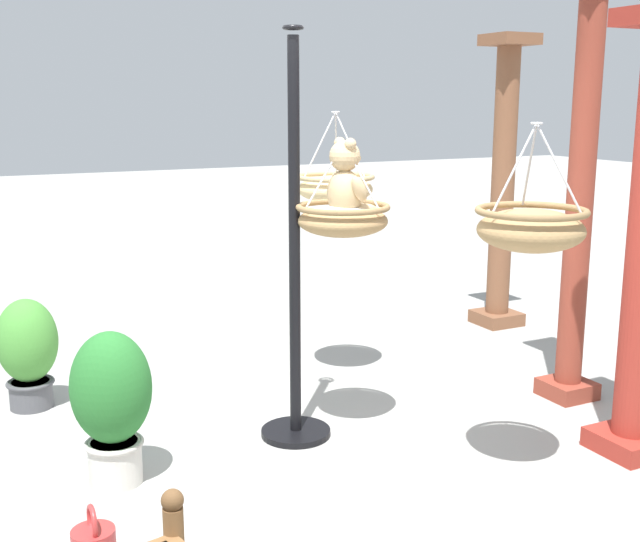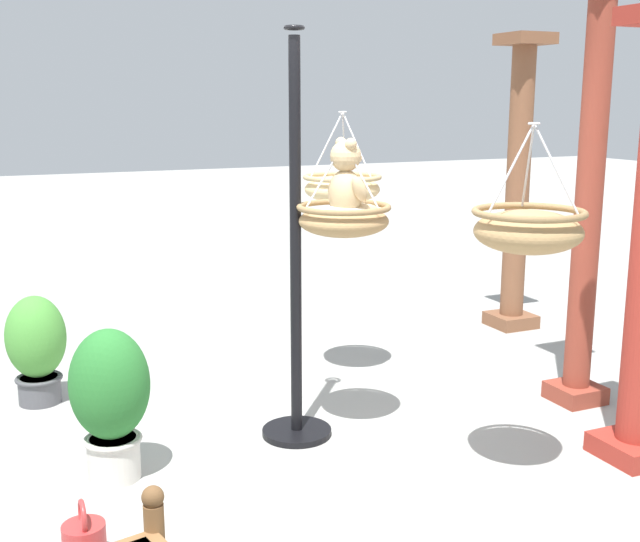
# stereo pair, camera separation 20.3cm
# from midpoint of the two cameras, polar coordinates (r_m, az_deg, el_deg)

# --- Properties ---
(ground_plane) EXTENTS (40.00, 40.00, 0.00)m
(ground_plane) POSITION_cam_midpoint_polar(r_m,az_deg,el_deg) (4.98, -2.27, -12.63)
(ground_plane) COLOR #9E9E99
(display_pole_central) EXTENTS (0.44, 0.44, 2.50)m
(display_pole_central) POSITION_cam_midpoint_polar(r_m,az_deg,el_deg) (4.92, -2.98, -3.24)
(display_pole_central) COLOR black
(display_pole_central) RESTS_ON ground
(hanging_basket_with_teddy) EXTENTS (0.56, 0.56, 0.56)m
(hanging_basket_with_teddy) POSITION_cam_midpoint_polar(r_m,az_deg,el_deg) (4.76, 0.43, 3.80)
(hanging_basket_with_teddy) COLOR #A37F51
(teddy_bear) EXTENTS (0.33, 0.29, 0.47)m
(teddy_bear) POSITION_cam_midpoint_polar(r_m,az_deg,el_deg) (4.75, 0.68, 6.28)
(teddy_bear) COLOR tan
(hanging_basket_left_high) EXTENTS (0.57, 0.57, 0.65)m
(hanging_basket_left_high) POSITION_cam_midpoint_polar(r_m,az_deg,el_deg) (5.78, 0.09, 6.03)
(hanging_basket_left_high) COLOR tan
(hanging_basket_right_low) EXTENTS (0.58, 0.58, 0.66)m
(hanging_basket_right_low) POSITION_cam_midpoint_polar(r_m,az_deg,el_deg) (4.21, 13.51, 3.07)
(hanging_basket_right_low) COLOR #A37F51
(greenhouse_pillar_right) EXTENTS (0.35, 0.35, 3.05)m
(greenhouse_pillar_right) POSITION_cam_midpoint_polar(r_m,az_deg,el_deg) (5.69, 17.15, 5.43)
(greenhouse_pillar_right) COLOR brown
(greenhouse_pillar_right) RESTS_ON ground
(greenhouse_pillar_far_back) EXTENTS (0.41, 0.41, 2.66)m
(greenhouse_pillar_far_back) POSITION_cam_midpoint_polar(r_m,az_deg,el_deg) (7.53, 12.17, 5.71)
(greenhouse_pillar_far_back) COLOR brown
(greenhouse_pillar_far_back) RESTS_ON ground
(potted_plant_tall_leafy) EXTENTS (0.44, 0.44, 0.87)m
(potted_plant_tall_leafy) POSITION_cam_midpoint_polar(r_m,az_deg,el_deg) (4.57, -15.91, -8.88)
(potted_plant_tall_leafy) COLOR beige
(potted_plant_tall_leafy) RESTS_ON ground
(potted_plant_small_succulent) EXTENTS (0.41, 0.41, 0.77)m
(potted_plant_small_succulent) POSITION_cam_midpoint_polar(r_m,az_deg,el_deg) (5.86, -21.10, -5.27)
(potted_plant_small_succulent) COLOR #4C4C51
(potted_plant_small_succulent) RESTS_ON ground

